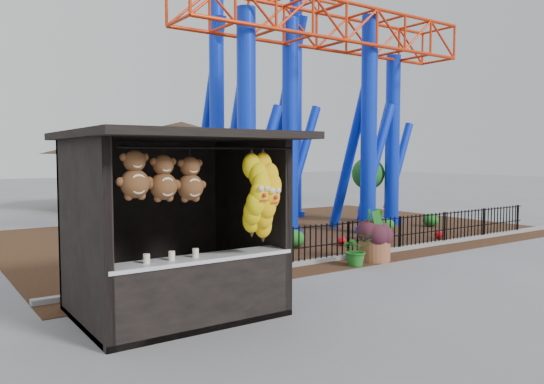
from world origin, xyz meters
TOP-DOWN VIEW (x-y plane):
  - ground at (0.00, 0.00)m, footprint 120.00×120.00m
  - mulch_bed at (4.00, 8.00)m, footprint 18.00×12.00m
  - curb at (4.00, 3.00)m, footprint 18.00×0.18m
  - prize_booth at (-2.99, 0.92)m, footprint 3.50×3.40m
  - picket_fence at (4.90, 3.00)m, footprint 12.20×0.06m
  - roller_coaster at (5.12, 8.23)m, footprint 11.00×6.37m
  - terracotta_planter at (3.14, 2.38)m, footprint 1.06×1.06m
  - planter_foliage at (3.14, 2.38)m, footprint 0.70×0.70m
  - potted_plant at (2.31, 2.19)m, footprint 0.93×0.86m
  - landscaping at (4.63, 5.95)m, footprint 9.01×4.13m
  - pavilion at (6.00, 20.00)m, footprint 15.00×15.00m

SIDE VIEW (x-z plane):
  - ground at x=0.00m, z-range 0.00..0.00m
  - mulch_bed at x=4.00m, z-range 0.00..0.02m
  - curb at x=4.00m, z-range 0.00..0.12m
  - terracotta_planter at x=3.14m, z-range 0.00..0.61m
  - landscaping at x=4.63m, z-range -0.05..0.70m
  - potted_plant at x=2.31m, z-range 0.00..0.85m
  - picket_fence at x=4.90m, z-range 0.00..1.00m
  - planter_foliage at x=3.14m, z-range 0.61..1.25m
  - prize_booth at x=-2.99m, z-range -0.04..3.08m
  - pavilion at x=6.00m, z-range 0.67..5.47m
  - roller_coaster at x=5.12m, z-range 1.03..11.85m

